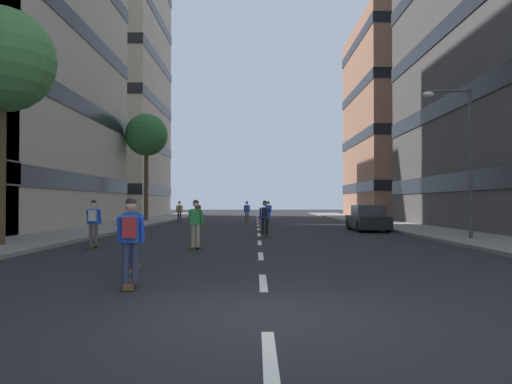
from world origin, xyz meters
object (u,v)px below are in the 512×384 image
Objects in this scene: skater_8 at (196,210)px; streetlamp_right at (459,146)px; skater_1 at (91,221)px; skater_3 at (130,230)px; skater_4 at (177,210)px; street_tree_mid at (144,136)px; skater_5 at (194,222)px; skater_6 at (128,236)px; skater_2 at (245,210)px; parked_car_near at (365,219)px; skater_0 at (263,216)px; skater_7 at (266,210)px.

streetlamp_right is at bearing -55.21° from skater_8.
skater_1 and skater_3 have the same top height.
streetlamp_right is 24.31m from skater_4.
street_tree_mid reaches higher than skater_5.
skater_3 is 2.42m from skater_6.
skater_4 is (-5.49, -2.06, 0.03)m from skater_2.
skater_3 is at bearing -94.32° from skater_2.
skater_8 reaches higher than parked_car_near.
skater_2 and skater_8 have the same top height.
skater_5 is at bearing -111.79° from skater_0.
skater_4 and skater_6 have the same top height.
skater_6 is (3.80, -30.17, 0.00)m from skater_4.
skater_1 and skater_7 have the same top height.
skater_4 is at bearing 113.06° from skater_0.
skater_5 is 7.89m from skater_6.
skater_3 is 27.78m from skater_7.
skater_5 is 23.73m from skater_8.
skater_8 is at bearing 164.66° from skater_7.
street_tree_mid reaches higher than skater_6.
skater_6 is at bearing -82.82° from skater_4.
skater_5 is at bearing 87.75° from skater_6.
skater_6 is at bearing -85.55° from skater_8.
parked_car_near is at bearing -62.95° from skater_7.
parked_car_near is 2.47× the size of skater_0.
street_tree_mid reaches higher than skater_8.
skater_1 and skater_5 have the same top height.
skater_6 is at bearing -93.00° from skater_2.
skater_3 and skater_7 have the same top height.
skater_4 is at bearing 129.16° from streetlamp_right.
street_tree_mid reaches higher than skater_0.
skater_8 is (-5.36, 17.05, 0.00)m from skater_0.
skater_8 is at bearing 96.67° from skater_5.
streetlamp_right reaches higher than skater_1.
parked_car_near is 2.47× the size of skater_7.
skater_7 is (1.80, -2.41, 0.03)m from skater_2.
skater_2 is (-1.23, 17.83, -0.03)m from skater_0.
skater_0 is at bearing 73.87° from skater_3.
skater_6 is (6.93, -31.96, -6.39)m from street_tree_mid.
skater_2 is at bearing 1.86° from street_tree_mid.
skater_0 is 1.00× the size of skater_8.
skater_7 is (7.00, 21.51, 0.00)m from skater_1.
skater_3 and skater_8 have the same top height.
parked_car_near is 12.21m from skater_7.
skater_5 is at bearing -162.06° from streetlamp_right.
skater_2 is 1.00× the size of skater_8.
parked_car_near is 2.47× the size of skater_3.
parked_car_near is at bearing -41.13° from skater_4.
skater_3 is 29.17m from skater_8.
skater_0 is at bearing 68.21° from skater_5.
skater_2 is 1.00× the size of skater_3.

